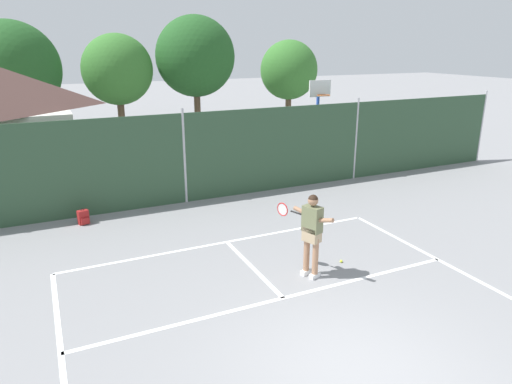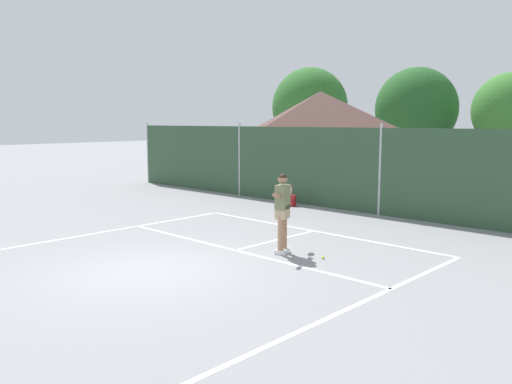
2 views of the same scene
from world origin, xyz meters
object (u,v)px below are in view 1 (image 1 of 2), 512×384
(tennis_player, at_px, (311,228))
(tennis_ball, at_px, (341,261))
(backpack_red, at_px, (83,218))
(basketball_hoop, at_px, (318,114))

(tennis_player, distance_m, tennis_ball, 1.48)
(tennis_player, xyz_separation_m, backpack_red, (-4.13, 5.29, -0.92))
(basketball_hoop, relative_size, tennis_player, 1.91)
(tennis_ball, xyz_separation_m, backpack_red, (-5.13, 5.06, 0.16))
(tennis_player, height_order, tennis_ball, tennis_player)
(basketball_hoop, height_order, tennis_ball, basketball_hoop)
(tennis_ball, distance_m, backpack_red, 7.20)
(basketball_hoop, xyz_separation_m, backpack_red, (-8.78, -1.85, -2.12))
(basketball_hoop, bearing_deg, tennis_player, -123.03)
(tennis_player, bearing_deg, basketball_hoop, 56.97)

